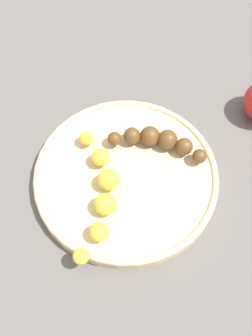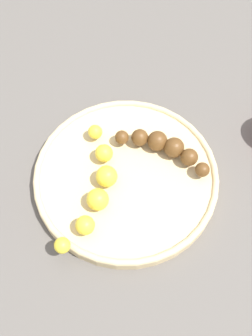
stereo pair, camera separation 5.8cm
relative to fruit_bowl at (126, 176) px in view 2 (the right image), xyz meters
name	(u,v)px [view 2 (the right image)]	position (x,y,z in m)	size (l,w,h in m)	color
ground_plane	(126,180)	(0.00, 0.00, -0.01)	(2.40, 2.40, 0.00)	#56514C
fruit_bowl	(126,176)	(0.00, 0.00, 0.00)	(0.28, 0.28, 0.02)	#D1B784
banana_overripe	(164,147)	(-0.07, 0.02, 0.02)	(0.06, 0.15, 0.03)	#593819
banana_yellow	(97,187)	(0.05, -0.01, 0.02)	(0.19, 0.12, 0.03)	yellow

